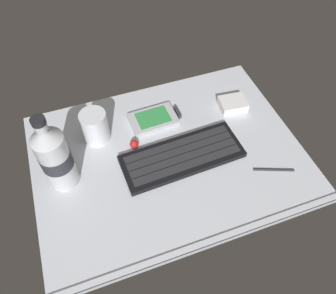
# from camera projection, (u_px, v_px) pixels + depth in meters

# --- Properties ---
(ground_plane) EXTENTS (0.64, 0.48, 0.03)m
(ground_plane) POSITION_uv_depth(u_px,v_px,m) (168.00, 158.00, 0.81)
(ground_plane) COLOR silver
(keyboard) EXTENTS (0.29, 0.12, 0.02)m
(keyboard) POSITION_uv_depth(u_px,v_px,m) (182.00, 156.00, 0.79)
(keyboard) COLOR black
(keyboard) RESTS_ON ground_plane
(handheld_device) EXTENTS (0.13, 0.08, 0.02)m
(handheld_device) POSITION_uv_depth(u_px,v_px,m) (156.00, 119.00, 0.86)
(handheld_device) COLOR #B7BABF
(handheld_device) RESTS_ON ground_plane
(juice_cup) EXTENTS (0.06, 0.06, 0.09)m
(juice_cup) POSITION_uv_depth(u_px,v_px,m) (95.00, 128.00, 0.80)
(juice_cup) COLOR silver
(juice_cup) RESTS_ON ground_plane
(water_bottle) EXTENTS (0.07, 0.07, 0.21)m
(water_bottle) POSITION_uv_depth(u_px,v_px,m) (55.00, 157.00, 0.68)
(water_bottle) COLOR silver
(water_bottle) RESTS_ON ground_plane
(charger_block) EXTENTS (0.08, 0.06, 0.02)m
(charger_block) POSITION_uv_depth(u_px,v_px,m) (233.00, 104.00, 0.89)
(charger_block) COLOR white
(charger_block) RESTS_ON ground_plane
(trackball_mouse) EXTENTS (0.02, 0.02, 0.02)m
(trackball_mouse) POSITION_uv_depth(u_px,v_px,m) (134.00, 144.00, 0.81)
(trackball_mouse) COLOR red
(trackball_mouse) RESTS_ON ground_plane
(stylus_pen) EXTENTS (0.09, 0.04, 0.01)m
(stylus_pen) POSITION_uv_depth(u_px,v_px,m) (274.00, 169.00, 0.77)
(stylus_pen) COLOR #26262B
(stylus_pen) RESTS_ON ground_plane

